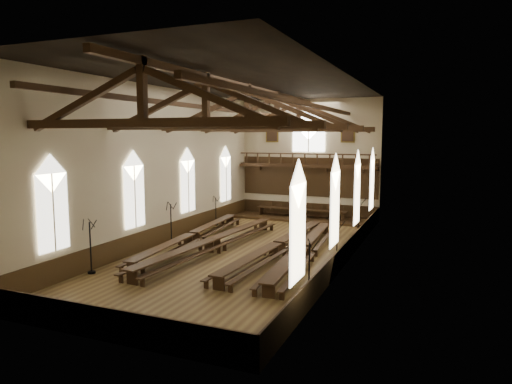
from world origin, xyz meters
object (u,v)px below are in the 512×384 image
high_table (301,210)px  candelabrum_left_mid (171,230)px  refectory_row_b (213,242)px  candelabrum_right_far (358,227)px  refectory_row_c (278,245)px  candelabrum_right_near (309,280)px  refectory_row_d (303,249)px  dais (300,218)px  candelabrum_right_mid (337,251)px  candelabrum_left_far (216,216)px  candelabrum_left_near (91,257)px  refectory_row_a (192,236)px

high_table → candelabrum_left_mid: bearing=-115.7°
refectory_row_b → candelabrum_right_far: bearing=40.8°
refectory_row_c → candelabrum_right_near: bearing=-59.4°
candelabrum_left_mid → refectory_row_d: bearing=-2.6°
dais → candelabrum_right_mid: size_ratio=4.70×
candelabrum_right_near → candelabrum_right_mid: candelabrum_right_near is taller
candelabrum_left_far → candelabrum_right_near: size_ratio=0.90×
candelabrum_left_far → candelabrum_right_far: size_ratio=0.80×
candelabrum_left_far → candelabrum_right_mid: bearing=-33.1°
refectory_row_b → candelabrum_left_mid: bearing=165.0°
candelabrum_left_mid → candelabrum_right_near: size_ratio=1.05×
candelabrum_left_near → candelabrum_right_mid: 12.80m
refectory_row_d → candelabrum_left_mid: bearing=177.4°
refectory_row_b → candelabrum_left_far: bearing=116.2°
candelabrum_right_far → dais: bearing=135.6°
refectory_row_a → refectory_row_b: (2.12, -1.11, 0.03)m
refectory_row_c → high_table: 11.61m
refectory_row_a → high_table: size_ratio=1.88×
candelabrum_left_near → refectory_row_a: bearing=79.1°
refectory_row_c → candelabrum_right_far: candelabrum_right_far is taller
candelabrum_left_far → dais: bearing=42.3°
high_table → candelabrum_right_far: candelabrum_right_far is taller
refectory_row_d → candelabrum_left_far: size_ratio=6.25×
candelabrum_left_mid → refectory_row_c: bearing=-1.9°
high_table → candelabrum_left_far: (-5.37, -4.89, -0.10)m
candelabrum_left_near → candelabrum_left_mid: size_ratio=1.05×
refectory_row_a → refectory_row_b: size_ratio=0.97×
candelabrum_left_near → candelabrum_right_near: 11.14m
refectory_row_d → refectory_row_c: bearing=174.2°
refectory_row_c → candelabrum_right_far: (3.64, 5.81, 0.32)m
refectory_row_c → candelabrum_right_mid: (3.64, -0.70, 0.18)m
refectory_row_d → candelabrum_right_mid: (2.06, -0.54, 0.20)m
refectory_row_b → candelabrum_left_far: size_ratio=6.47×
dais → candelabrum_left_far: (-5.37, -4.89, 0.60)m
candelabrum_right_mid → candelabrum_left_mid: bearing=175.1°
refectory_row_d → candelabrum_right_far: 6.32m
refectory_row_d → high_table: 12.15m
refectory_row_b → refectory_row_c: (3.90, 0.71, -0.02)m
high_table → refectory_row_c: bearing=-79.6°
dais → candelabrum_right_near: (5.73, -17.56, 0.68)m
refectory_row_c → candelabrum_left_far: (-7.46, 6.53, 0.15)m
dais → candelabrum_right_near: candelabrum_right_near is taller
refectory_row_c → candelabrum_right_mid: candelabrum_right_mid is taller
dais → candelabrum_left_near: bearing=-106.2°
refectory_row_c → candelabrum_right_mid: 3.71m
dais → candelabrum_right_near: 18.49m
dais → candelabrum_left_mid: 12.42m
candelabrum_left_far → candelabrum_right_far: candelabrum_right_far is taller
refectory_row_d → candelabrum_left_near: size_ratio=5.13×
candelabrum_left_near → refectory_row_d: bearing=37.4°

